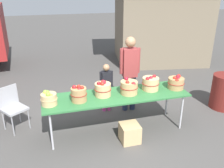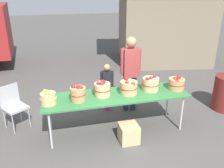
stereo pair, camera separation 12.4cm
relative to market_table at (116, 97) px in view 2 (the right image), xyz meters
The scene contains 13 objects.
ground_plane 0.71m from the market_table, ahead, with size 40.00×40.00×0.00m, color #474442.
market_table is the anchor object (origin of this frame).
apple_basket_green_0 1.22m from the market_table, behind, with size 0.28×0.28×0.26m.
apple_basket_red_0 0.72m from the market_table, behind, with size 0.29×0.29×0.31m.
apple_basket_red_1 0.30m from the market_table, behind, with size 0.32×0.32×0.29m.
apple_basket_red_2 0.30m from the market_table, ahead, with size 0.34×0.34×0.30m.
apple_basket_red_3 0.73m from the market_table, ahead, with size 0.34×0.34×0.29m.
apple_basket_red_4 1.22m from the market_table, ahead, with size 0.33×0.33×0.27m.
vendor_adult 0.92m from the market_table, 54.55° to the left, with size 0.44×0.25×1.67m.
child_customer 0.81m from the market_table, 89.02° to the left, with size 0.29×0.15×1.10m.
food_kiosk 5.10m from the market_table, 55.28° to the left, with size 3.96×3.48×2.74m.
folding_chair 2.02m from the market_table, 162.29° to the left, with size 0.56×0.56×0.86m.
produce_crate 0.70m from the market_table, 72.88° to the right, with size 0.34×0.34×0.34m, color tan.
Camera 2 is at (-1.06, -3.91, 2.66)m, focal length 38.70 mm.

